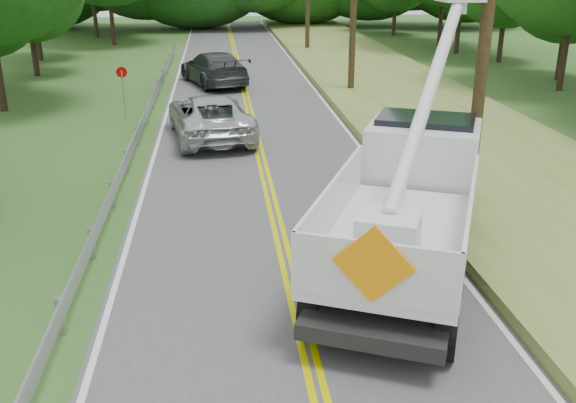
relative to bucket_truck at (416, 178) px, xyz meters
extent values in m
cube|color=#494A4C|center=(-2.83, 7.26, -1.63)|extent=(7.20, 96.00, 0.02)
cube|color=#D1C900|center=(-2.93, 7.26, -1.61)|extent=(0.12, 96.00, 0.00)
cube|color=#D1C900|center=(-2.73, 7.26, -1.61)|extent=(0.12, 96.00, 0.00)
cube|color=silver|center=(-6.28, 7.26, -1.61)|extent=(0.12, 96.00, 0.00)
cube|color=silver|center=(0.62, 7.26, -1.61)|extent=(0.12, 96.00, 0.00)
cube|color=#9FA1A9|center=(-6.93, -2.74, -1.29)|extent=(0.12, 0.14, 0.70)
cube|color=#9FA1A9|center=(-6.93, 0.26, -1.29)|extent=(0.12, 0.14, 0.70)
cube|color=#9FA1A9|center=(-6.93, 3.26, -1.29)|extent=(0.12, 0.14, 0.70)
cube|color=#9FA1A9|center=(-6.93, 6.26, -1.29)|extent=(0.12, 0.14, 0.70)
cube|color=#9FA1A9|center=(-6.93, 9.26, -1.29)|extent=(0.12, 0.14, 0.70)
cube|color=#9FA1A9|center=(-6.93, 12.26, -1.29)|extent=(0.12, 0.14, 0.70)
cube|color=#9FA1A9|center=(-6.93, 15.26, -1.29)|extent=(0.12, 0.14, 0.70)
cube|color=#9FA1A9|center=(-6.93, 18.26, -1.29)|extent=(0.12, 0.14, 0.70)
cube|color=#9FA1A9|center=(-6.93, 21.26, -1.29)|extent=(0.12, 0.14, 0.70)
cube|color=#9FA1A9|center=(-6.93, 24.26, -1.29)|extent=(0.12, 0.14, 0.70)
cube|color=#9FA1A9|center=(-6.93, 27.26, -1.29)|extent=(0.12, 0.14, 0.70)
cube|color=#9FA1A9|center=(-6.93, 30.26, -1.29)|extent=(0.12, 0.14, 0.70)
cube|color=#9FA1A9|center=(-6.83, 8.26, -1.04)|extent=(0.05, 48.00, 0.34)
cylinder|color=black|center=(2.17, 2.26, 3.36)|extent=(0.30, 0.30, 10.00)
cube|color=olive|center=(4.27, 7.26, -1.49)|extent=(7.00, 96.00, 0.30)
cylinder|color=#332319|center=(-13.99, 24.17, -0.34)|extent=(0.32, 0.32, 2.59)
cylinder|color=#332319|center=(-15.24, 30.16, -0.20)|extent=(0.32, 0.32, 2.87)
cylinder|color=#332319|center=(-11.74, 37.73, 0.35)|extent=(0.32, 0.32, 3.97)
cylinder|color=#332319|center=(-13.81, 42.69, 0.56)|extent=(0.32, 0.32, 4.38)
cylinder|color=#332319|center=(12.52, 17.05, 0.24)|extent=(0.32, 0.32, 3.75)
cylinder|color=#332319|center=(13.95, 19.87, -0.28)|extent=(0.32, 0.32, 2.71)
cylinder|color=#332319|center=(13.42, 26.21, -0.16)|extent=(0.32, 0.32, 2.95)
cylinder|color=#332319|center=(12.20, 30.42, 0.46)|extent=(0.32, 0.32, 4.20)
cylinder|color=#332319|center=(12.36, 34.47, 0.39)|extent=(0.32, 0.32, 4.05)
cylinder|color=#332319|center=(10.87, 41.78, -0.29)|extent=(0.32, 0.32, 2.69)
cylinder|color=black|center=(-2.67, -3.23, -1.09)|extent=(0.73, 1.09, 1.05)
cylinder|color=black|center=(-0.67, -4.12, -1.09)|extent=(0.73, 1.09, 1.05)
cylinder|color=black|center=(-1.78, -1.24, -1.09)|extent=(0.73, 1.09, 1.05)
cylinder|color=black|center=(0.21, -2.12, -1.09)|extent=(0.73, 1.09, 1.05)
cylinder|color=black|center=(-0.67, 1.26, -1.09)|extent=(0.73, 1.09, 1.05)
cylinder|color=black|center=(1.32, 0.37, -1.09)|extent=(0.73, 1.09, 1.05)
cube|color=black|center=(-0.65, -1.38, -1.01)|extent=(4.94, 7.32, 0.27)
cube|color=silver|center=(-0.96, -2.08, -0.47)|extent=(4.34, 5.61, 0.24)
cube|color=silver|center=(-2.09, -1.58, 0.08)|extent=(2.10, 4.62, 0.98)
cube|color=silver|center=(0.17, -2.58, 0.08)|extent=(2.10, 4.62, 0.98)
cube|color=silver|center=(-1.97, -4.35, 0.08)|extent=(2.32, 1.08, 0.98)
cube|color=silver|center=(0.55, 1.31, -0.14)|extent=(3.09, 2.89, 1.97)
cube|color=black|center=(0.64, 1.51, 0.57)|extent=(2.57, 2.18, 0.82)
cube|color=silver|center=(-1.45, -3.18, 0.08)|extent=(1.30, 1.30, 0.87)
cube|color=orange|center=(-2.00, -4.42, 0.24)|extent=(1.14, 0.54, 1.24)
imported|color=silver|center=(-4.44, 9.89, -0.84)|extent=(3.36, 5.93, 1.56)
imported|color=#373B3F|center=(-4.29, 20.41, -0.79)|extent=(3.92, 6.09, 1.64)
cylinder|color=#9FA1A9|center=(-7.85, 13.17, -0.65)|extent=(0.06, 0.06, 1.97)
cylinder|color=#A70400|center=(-7.85, 13.17, 0.25)|extent=(0.45, 0.06, 0.45)
camera|label=1|loc=(-4.14, -12.54, 4.36)|focal=39.86mm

